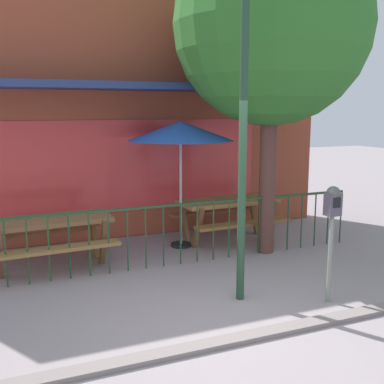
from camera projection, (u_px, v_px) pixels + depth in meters
ground at (214, 325)px, 5.32m from camera, size 40.00×40.00×0.00m
pub_storefront at (117, 104)px, 8.74m from camera, size 8.39×1.44×4.98m
patio_fence_front at (154, 226)px, 7.13m from camera, size 7.07×0.04×0.97m
picnic_table_left at (50, 229)px, 7.14m from camera, size 1.88×1.47×0.79m
picnic_table_right at (228, 208)px, 8.63m from camera, size 1.86×1.44×0.79m
patio_umbrella at (180, 132)px, 8.02m from camera, size 1.82×1.82×2.19m
parking_meter_far at (332, 213)px, 5.76m from camera, size 0.18×0.17×1.48m
street_tree at (272, 27)px, 7.40m from camera, size 3.12×3.12×5.24m
street_lamp at (244, 89)px, 5.60m from camera, size 0.28×0.28×4.05m
curb_edge at (232, 342)px, 4.92m from camera, size 11.74×0.20×0.11m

